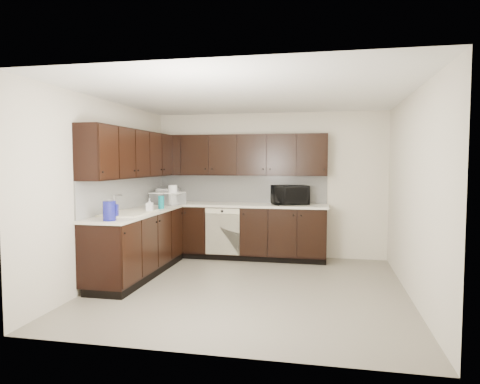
# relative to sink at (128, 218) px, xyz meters

# --- Properties ---
(floor) EXTENTS (4.00, 4.00, 0.00)m
(floor) POSITION_rel_sink_xyz_m (1.68, 0.01, -0.88)
(floor) COLOR gray
(floor) RESTS_ON ground
(ceiling) EXTENTS (4.00, 4.00, 0.00)m
(ceiling) POSITION_rel_sink_xyz_m (1.68, 0.01, 1.62)
(ceiling) COLOR white
(ceiling) RESTS_ON wall_back
(wall_back) EXTENTS (4.00, 0.02, 2.50)m
(wall_back) POSITION_rel_sink_xyz_m (1.68, 2.01, 0.37)
(wall_back) COLOR beige
(wall_back) RESTS_ON floor
(wall_left) EXTENTS (0.02, 4.00, 2.50)m
(wall_left) POSITION_rel_sink_xyz_m (-0.32, 0.01, 0.37)
(wall_left) COLOR beige
(wall_left) RESTS_ON floor
(wall_right) EXTENTS (0.02, 4.00, 2.50)m
(wall_right) POSITION_rel_sink_xyz_m (3.68, 0.01, 0.37)
(wall_right) COLOR beige
(wall_right) RESTS_ON floor
(wall_front) EXTENTS (4.00, 0.02, 2.50)m
(wall_front) POSITION_rel_sink_xyz_m (1.68, -1.99, 0.37)
(wall_front) COLOR beige
(wall_front) RESTS_ON floor
(lower_cabinets) EXTENTS (3.00, 2.80, 0.90)m
(lower_cabinets) POSITION_rel_sink_xyz_m (0.67, 1.12, -0.47)
(lower_cabinets) COLOR black
(lower_cabinets) RESTS_ON floor
(countertop) EXTENTS (3.03, 2.83, 0.04)m
(countertop) POSITION_rel_sink_xyz_m (0.67, 1.12, 0.04)
(countertop) COLOR beige
(countertop) RESTS_ON lower_cabinets
(backsplash) EXTENTS (3.00, 2.80, 0.48)m
(backsplash) POSITION_rel_sink_xyz_m (0.46, 1.33, 0.30)
(backsplash) COLOR silver
(backsplash) RESTS_ON countertop
(upper_cabinets) EXTENTS (3.00, 2.80, 0.70)m
(upper_cabinets) POSITION_rel_sink_xyz_m (0.58, 1.22, 0.89)
(upper_cabinets) COLOR black
(upper_cabinets) RESTS_ON wall_back
(dishwasher) EXTENTS (0.58, 0.04, 0.78)m
(dishwasher) POSITION_rel_sink_xyz_m (0.98, 1.42, -0.33)
(dishwasher) COLOR beige
(dishwasher) RESTS_ON lower_cabinets
(sink) EXTENTS (0.54, 0.82, 0.42)m
(sink) POSITION_rel_sink_xyz_m (0.00, 0.00, 0.00)
(sink) COLOR beige
(sink) RESTS_ON countertop
(microwave) EXTENTS (0.68, 0.56, 0.32)m
(microwave) POSITION_rel_sink_xyz_m (2.07, 1.72, 0.22)
(microwave) COLOR black
(microwave) RESTS_ON countertop
(soap_bottle_a) EXTENTS (0.10, 0.10, 0.20)m
(soap_bottle_a) POSITION_rel_sink_xyz_m (0.20, 0.26, 0.16)
(soap_bottle_a) COLOR gray
(soap_bottle_a) RESTS_ON countertop
(soap_bottle_b) EXTENTS (0.10, 0.10, 0.22)m
(soap_bottle_b) POSITION_rel_sink_xyz_m (-0.15, -0.23, 0.17)
(soap_bottle_b) COLOR gray
(soap_bottle_b) RESTS_ON countertop
(toaster_oven) EXTENTS (0.44, 0.37, 0.25)m
(toaster_oven) POSITION_rel_sink_xyz_m (-0.07, 1.71, 0.18)
(toaster_oven) COLOR #ADADB0
(toaster_oven) RESTS_ON countertop
(storage_bin) EXTENTS (0.60, 0.53, 0.20)m
(storage_bin) POSITION_rel_sink_xyz_m (0.05, 1.36, 0.16)
(storage_bin) COLOR white
(storage_bin) RESTS_ON countertop
(blue_pitcher) EXTENTS (0.18, 0.18, 0.24)m
(blue_pitcher) POSITION_rel_sink_xyz_m (0.09, -0.69, 0.18)
(blue_pitcher) COLOR #0F1290
(blue_pitcher) RESTS_ON countertop
(teal_tumbler) EXTENTS (0.10, 0.10, 0.20)m
(teal_tumbler) POSITION_rel_sink_xyz_m (0.20, 0.70, 0.16)
(teal_tumbler) COLOR #0B757F
(teal_tumbler) RESTS_ON countertop
(paper_towel_roll) EXTENTS (0.19, 0.19, 0.32)m
(paper_towel_roll) POSITION_rel_sink_xyz_m (0.14, 1.36, 0.22)
(paper_towel_roll) COLOR white
(paper_towel_roll) RESTS_ON countertop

